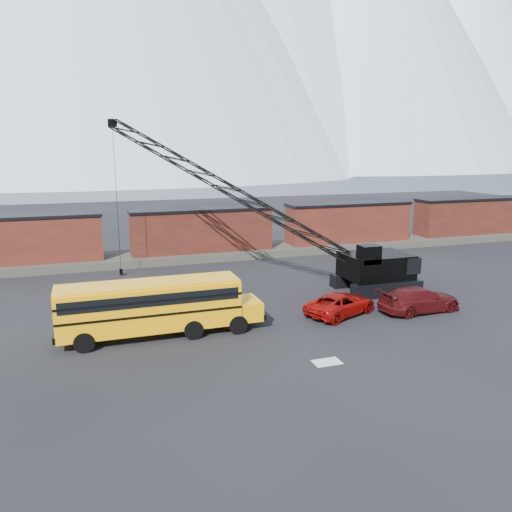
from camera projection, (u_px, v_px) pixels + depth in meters
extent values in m
plane|color=black|center=(287.00, 336.00, 28.48)|extent=(160.00, 160.00, 0.00)
cone|color=white|center=(372.00, 31.00, 318.73)|extent=(260.00, 260.00, 175.00)
cone|color=white|center=(473.00, 61.00, 358.77)|extent=(220.00, 220.00, 150.00)
cone|color=white|center=(158.00, 43.00, 321.10)|extent=(240.00, 240.00, 160.00)
cube|color=white|center=(99.00, 146.00, 340.71)|extent=(800.00, 80.00, 24.00)
cube|color=#4C483F|center=(202.00, 254.00, 48.77)|extent=(120.00, 5.00, 0.70)
cube|color=#431813|center=(21.00, 240.00, 43.25)|extent=(13.50, 2.90, 4.00)
cube|color=black|center=(19.00, 217.00, 42.82)|extent=(13.70, 3.10, 0.25)
cube|color=black|center=(74.00, 256.00, 44.93)|extent=(2.20, 2.40, 0.60)
cube|color=#512116|center=(202.00, 230.00, 48.27)|extent=(13.50, 2.90, 4.00)
cube|color=black|center=(201.00, 209.00, 47.84)|extent=(13.70, 3.10, 0.25)
cube|color=black|center=(159.00, 250.00, 47.31)|extent=(2.20, 2.40, 0.60)
cube|color=black|center=(243.00, 245.00, 49.95)|extent=(2.20, 2.40, 0.60)
cube|color=#431813|center=(348.00, 223.00, 53.30)|extent=(13.50, 2.90, 4.00)
cube|color=black|center=(349.00, 204.00, 52.86)|extent=(13.70, 3.10, 0.25)
cube|color=black|center=(312.00, 241.00, 52.34)|extent=(2.20, 2.40, 0.60)
cube|color=black|center=(382.00, 236.00, 54.97)|extent=(2.20, 2.40, 0.60)
cube|color=#512116|center=(470.00, 216.00, 58.32)|extent=(13.50, 2.90, 4.00)
cube|color=black|center=(471.00, 199.00, 57.89)|extent=(13.70, 3.10, 0.25)
cube|color=black|center=(439.00, 233.00, 57.36)|extent=(2.20, 2.40, 0.60)
cube|color=black|center=(497.00, 229.00, 60.00)|extent=(2.20, 2.40, 0.60)
cube|color=silver|center=(327.00, 362.00, 24.93)|extent=(1.40, 0.90, 0.02)
cube|color=#FFA305|center=(150.00, 306.00, 27.97)|extent=(10.00, 2.50, 2.50)
cube|color=#FFA305|center=(245.00, 308.00, 29.88)|extent=(1.60, 2.30, 1.10)
cube|color=#FFA305|center=(149.00, 284.00, 27.70)|extent=(10.00, 2.30, 0.18)
cube|color=black|center=(152.00, 301.00, 26.66)|extent=(9.60, 0.05, 0.65)
cube|color=black|center=(147.00, 288.00, 28.99)|extent=(9.60, 0.05, 0.65)
cube|color=black|center=(258.00, 311.00, 30.21)|extent=(0.15, 2.45, 0.35)
cube|color=black|center=(55.00, 334.00, 26.60)|extent=(0.15, 2.50, 0.35)
cylinder|color=black|center=(84.00, 342.00, 26.04)|extent=(1.10, 0.35, 1.10)
cylinder|color=black|center=(84.00, 328.00, 28.17)|extent=(1.10, 0.35, 1.10)
cylinder|color=black|center=(193.00, 330.00, 27.86)|extent=(1.10, 0.35, 1.10)
cylinder|color=black|center=(186.00, 317.00, 29.99)|extent=(1.10, 0.35, 1.10)
cylinder|color=black|center=(238.00, 325.00, 28.68)|extent=(1.10, 0.35, 1.10)
cylinder|color=black|center=(227.00, 312.00, 30.81)|extent=(1.10, 0.35, 1.10)
imported|color=#8D0906|center=(341.00, 304.00, 31.96)|extent=(5.65, 4.19, 1.43)
imported|color=#420B0D|center=(419.00, 299.00, 32.57)|extent=(5.72, 2.57, 1.63)
cube|color=black|center=(387.00, 289.00, 36.11)|extent=(5.50, 1.00, 1.00)
cube|color=black|center=(364.00, 278.00, 39.07)|extent=(5.50, 1.00, 1.00)
cube|color=black|center=(376.00, 265.00, 37.30)|extent=(4.80, 3.60, 1.80)
cube|color=black|center=(399.00, 261.00, 37.88)|extent=(1.20, 3.80, 1.20)
cube|color=black|center=(369.00, 254.00, 35.49)|extent=(1.40, 1.20, 1.30)
cube|color=black|center=(373.00, 256.00, 34.98)|extent=(1.20, 0.06, 0.90)
cube|color=black|center=(112.00, 123.00, 39.37)|extent=(0.70, 0.50, 0.60)
cylinder|color=black|center=(117.00, 202.00, 40.68)|extent=(0.04, 0.04, 12.15)
cube|color=black|center=(121.00, 271.00, 41.92)|extent=(0.25, 0.25, 0.50)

